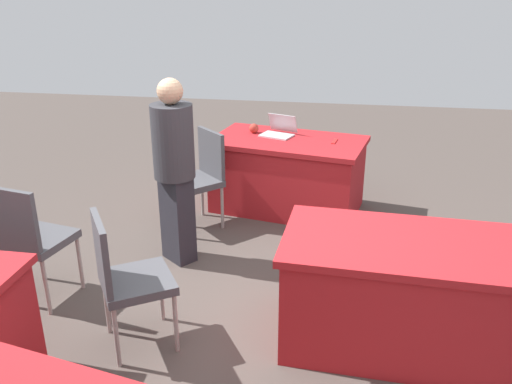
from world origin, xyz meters
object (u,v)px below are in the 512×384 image
object	(u,v)px
person_presenter	(174,164)
yarn_ball	(254,128)
table_foreground	(287,174)
chair_by_pillar	(201,173)
laptop_silver	(278,132)
table_mid_right	(427,296)
chair_tucked_left	(125,274)
scissors_red	(335,141)
chair_tucked_right	(30,235)

from	to	relation	value
person_presenter	yarn_ball	bearing A→B (deg)	-67.66
table_foreground	chair_by_pillar	xyz separation A→B (m)	(0.79, 0.55, 0.16)
table_foreground	person_presenter	size ratio (longest dim) A/B	1.06
chair_by_pillar	laptop_silver	bearing A→B (deg)	-89.88
table_mid_right	yarn_ball	xyz separation A→B (m)	(1.53, -2.33, 0.43)
table_foreground	chair_tucked_left	world-z (taller)	chair_tucked_left
scissors_red	table_mid_right	bearing A→B (deg)	26.15
chair_tucked_left	yarn_ball	bearing A→B (deg)	138.75
chair_tucked_right	scissors_red	size ratio (longest dim) A/B	5.35
yarn_ball	chair_by_pillar	bearing A→B (deg)	61.20
chair_tucked_left	yarn_ball	world-z (taller)	chair_tucked_left
chair_by_pillar	yarn_ball	xyz separation A→B (m)	(-0.40, -0.73, 0.27)
table_mid_right	scissors_red	world-z (taller)	scissors_red
chair_tucked_left	laptop_silver	xyz separation A→B (m)	(-0.67, -2.59, 0.26)
chair_tucked_left	chair_tucked_right	size ratio (longest dim) A/B	0.98
chair_by_pillar	person_presenter	xyz separation A→B (m)	(0.02, 0.71, 0.34)
chair_by_pillar	scissors_red	size ratio (longest dim) A/B	5.25
scissors_red	laptop_silver	bearing A→B (deg)	-94.63
person_presenter	yarn_ball	world-z (taller)	person_presenter
chair_tucked_right	chair_tucked_left	bearing A→B (deg)	-11.92
table_mid_right	scissors_red	xyz separation A→B (m)	(0.67, -2.15, 0.38)
table_foreground	yarn_ball	world-z (taller)	yarn_ball
chair_tucked_right	person_presenter	bearing A→B (deg)	54.92
chair_by_pillar	chair_tucked_left	bearing A→B (deg)	134.65
laptop_silver	yarn_ball	xyz separation A→B (m)	(0.27, -0.05, 0.01)
chair_by_pillar	scissors_red	world-z (taller)	chair_by_pillar
table_mid_right	laptop_silver	xyz separation A→B (m)	(1.26, -2.29, 0.42)
yarn_ball	person_presenter	bearing A→B (deg)	73.67
table_foreground	chair_by_pillar	bearing A→B (deg)	34.85
chair_tucked_right	person_presenter	xyz separation A→B (m)	(-0.86, -0.81, 0.32)
person_presenter	scissors_red	xyz separation A→B (m)	(-1.28, -1.25, -0.11)
person_presenter	chair_tucked_right	bearing A→B (deg)	81.92
chair_tucked_right	yarn_ball	xyz separation A→B (m)	(-1.28, -2.25, 0.26)
person_presenter	laptop_silver	xyz separation A→B (m)	(-0.69, -1.39, -0.08)
chair_tucked_left	scissors_red	xyz separation A→B (m)	(-1.25, -2.45, 0.22)
laptop_silver	scissors_red	bearing A→B (deg)	-173.48
chair_tucked_left	person_presenter	world-z (taller)	person_presenter
table_foreground	chair_tucked_left	distance (m)	2.58
table_mid_right	chair_tucked_right	distance (m)	2.82
table_foreground	person_presenter	bearing A→B (deg)	57.31
laptop_silver	table_foreground	bearing A→B (deg)	151.27
table_foreground	chair_by_pillar	distance (m)	0.97
chair_by_pillar	person_presenter	bearing A→B (deg)	132.81
table_mid_right	chair_tucked_left	size ratio (longest dim) A/B	2.04
table_mid_right	chair_by_pillar	bearing A→B (deg)	-39.77
chair_tucked_right	chair_by_pillar	xyz separation A→B (m)	(-0.88, -1.52, -0.02)
chair_by_pillar	table_foreground	bearing A→B (deg)	-100.60
scissors_red	chair_tucked_left	bearing A→B (deg)	-18.33
chair_tucked_right	yarn_ball	size ratio (longest dim) A/B	9.61
chair_tucked_left	laptop_silver	bearing A→B (deg)	132.91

